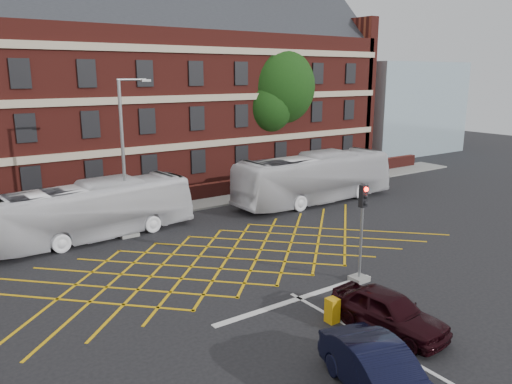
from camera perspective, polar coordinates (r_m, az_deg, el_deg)
ground at (r=23.09m, az=-0.65°, el=-9.02°), size 120.00×120.00×0.00m
victorian_building at (r=41.51m, az=-18.08°, el=11.42°), size 51.00×12.17×20.40m
boundary_wall at (r=33.93m, az=-13.10°, el=-1.03°), size 56.00×0.50×1.10m
far_pavement at (r=33.16m, az=-12.40°, el=-2.21°), size 60.00×3.00×0.12m
glass_block at (r=60.20m, az=15.26°, el=9.32°), size 14.00×10.00×10.00m
box_junction_hatching at (r=24.65m, az=-3.29°, el=-7.53°), size 8.22×8.22×0.02m
stop_line at (r=20.53m, az=4.98°, el=-12.02°), size 8.00×0.30×0.02m
centre_line at (r=16.72m, az=20.23°, el=-19.24°), size 0.15×14.00×0.02m
bus_left at (r=28.45m, az=-18.20°, el=-2.02°), size 11.42×3.61×3.13m
bus_right at (r=34.91m, az=6.72°, el=1.60°), size 12.34×2.93×3.44m
car_navy at (r=14.96m, az=14.08°, el=-19.58°), size 2.81×4.88×1.52m
car_maroon at (r=18.44m, az=14.91°, el=-13.03°), size 2.09×4.43×1.47m
deciduous_tree at (r=44.40m, az=2.03°, el=11.30°), size 7.47×7.14×11.27m
traffic_light_near at (r=21.89m, az=11.90°, el=-5.65°), size 0.70×0.70×4.27m
street_lamp at (r=28.04m, az=-14.62°, el=0.83°), size 2.25×1.00×8.55m
utility_cabinet at (r=18.73m, az=8.71°, el=-13.23°), size 0.41×0.43×0.91m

